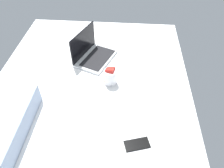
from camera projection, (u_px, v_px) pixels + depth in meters
bed_mattress at (91, 95)px, 156.77cm from camera, size 180.00×140.00×18.00cm
laptop at (93, 54)px, 169.56cm from camera, size 39.20×33.65×23.00cm
snack_cup at (110, 76)px, 148.85cm from camera, size 9.00×9.00×13.74cm
cell_phone at (137, 144)px, 118.11cm from camera, size 10.48×15.35×0.80cm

